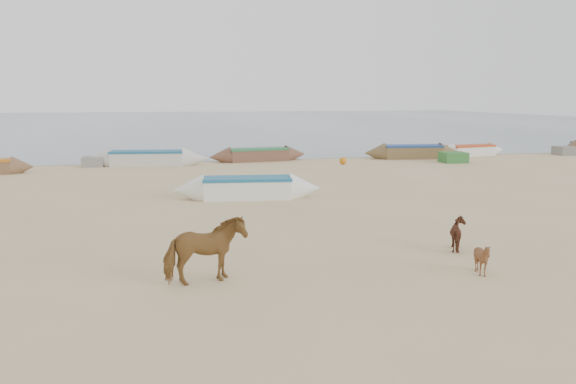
% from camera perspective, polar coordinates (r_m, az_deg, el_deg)
% --- Properties ---
extents(ground, '(140.00, 140.00, 0.00)m').
position_cam_1_polar(ground, '(14.54, 3.53, -6.48)').
color(ground, tan).
rests_on(ground, ground).
extents(sea, '(160.00, 160.00, 0.00)m').
position_cam_1_polar(sea, '(95.56, -10.55, 7.09)').
color(sea, slate).
rests_on(sea, ground).
extents(cow_adult, '(1.87, 1.14, 1.48)m').
position_cam_1_polar(cow_adult, '(12.37, -8.45, -5.91)').
color(cow_adult, brown).
rests_on(cow_adult, ground).
extents(calf_front, '(0.93, 0.91, 0.77)m').
position_cam_1_polar(calf_front, '(13.64, 19.13, -6.40)').
color(calf_front, brown).
rests_on(calf_front, ground).
extents(calf_right, '(0.75, 0.87, 0.86)m').
position_cam_1_polar(calf_right, '(15.61, 17.12, -4.14)').
color(calf_right, '#532B1A').
rests_on(calf_right, ground).
extents(near_canoe, '(6.02, 1.94, 0.86)m').
position_cam_1_polar(near_canoe, '(22.53, -4.17, 0.43)').
color(near_canoe, white).
rests_on(near_canoe, ground).
extents(waterline_canoes, '(61.31, 4.29, 0.89)m').
position_cam_1_polar(waterline_canoes, '(34.64, -5.91, 3.62)').
color(waterline_canoes, brown).
rests_on(waterline_canoes, ground).
extents(beach_clutter, '(47.20, 4.04, 0.64)m').
position_cam_1_polar(beach_clutter, '(34.10, 1.29, 3.37)').
color(beach_clutter, '#336D31').
rests_on(beach_clutter, ground).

